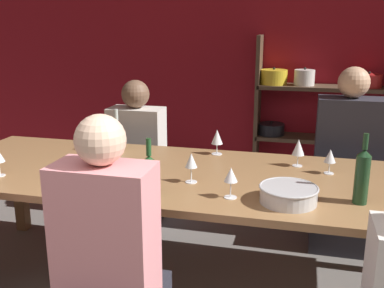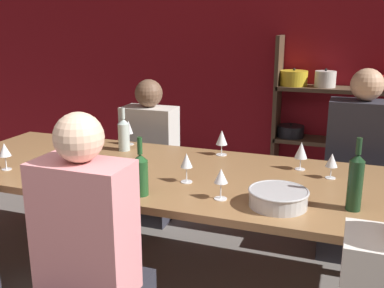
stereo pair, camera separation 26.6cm
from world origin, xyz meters
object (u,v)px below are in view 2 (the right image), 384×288
object	(u,v)px
wine_glass_red_a	(222,138)
mixing_bowl	(278,197)
wine_glass_white_a	(128,128)
dining_table	(186,183)
wine_bottle_green	(124,134)
wine_glass_empty_a	(221,177)
wine_glass_white_e	(332,161)
wine_bottle_amber	(141,173)
person_far_a	(151,167)
person_far_b	(357,187)
wine_bottle_dark	(355,181)
wine_glass_red_b	(301,151)
shelf_unit	(351,133)
wine_glass_white_f	(186,162)
wine_glass_white_d	(5,151)

from	to	relation	value
wine_glass_red_a	mixing_bowl	bearing A→B (deg)	-55.92
wine_glass_white_a	wine_glass_red_a	bearing A→B (deg)	-2.40
dining_table	wine_bottle_green	bearing A→B (deg)	151.65
wine_glass_empty_a	wine_glass_white_e	world-z (taller)	wine_glass_empty_a
wine_bottle_amber	wine_glass_red_a	size ratio (longest dim) A/B	1.80
person_far_a	wine_glass_white_a	bearing A→B (deg)	97.02
person_far_b	wine_bottle_dark	bearing A→B (deg)	88.22
wine_bottle_dark	wine_glass_red_b	distance (m)	0.61
mixing_bowl	wine_glass_white_e	world-z (taller)	wine_glass_white_e
shelf_unit	wine_glass_red_a	xyz separation A→B (m)	(-0.79, -1.49, 0.24)
wine_glass_white_f	wine_glass_red_b	bearing A→B (deg)	38.05
shelf_unit	wine_glass_white_e	bearing A→B (deg)	-92.83
wine_bottle_green	wine_glass_red_a	size ratio (longest dim) A/B	1.77
wine_glass_white_a	wine_glass_red_b	world-z (taller)	wine_glass_white_a
wine_glass_white_d	wine_glass_red_b	size ratio (longest dim) A/B	0.96
wine_glass_white_f	person_far_b	world-z (taller)	person_far_b
shelf_unit	wine_glass_white_d	world-z (taller)	shelf_unit
mixing_bowl	wine_glass_empty_a	xyz separation A→B (m)	(-0.28, -0.01, 0.07)
wine_glass_empty_a	wine_glass_white_d	bearing A→B (deg)	179.62
shelf_unit	mixing_bowl	bearing A→B (deg)	-97.59
wine_bottle_dark	person_far_a	distance (m)	2.02
wine_bottle_dark	wine_glass_white_d	bearing A→B (deg)	-177.78
wine_glass_white_a	person_far_b	world-z (taller)	person_far_b
wine_glass_empty_a	shelf_unit	bearing A→B (deg)	75.47
wine_glass_white_d	wine_glass_red_a	bearing A→B (deg)	33.16
shelf_unit	wine_bottle_green	size ratio (longest dim) A/B	4.97
wine_glass_red_b	wine_glass_white_e	world-z (taller)	wine_glass_red_b
wine_bottle_dark	wine_glass_white_f	xyz separation A→B (m)	(-0.86, 0.09, -0.02)
person_far_b	mixing_bowl	bearing A→B (deg)	72.41
wine_glass_empty_a	wine_glass_white_d	xyz separation A→B (m)	(-1.33, 0.01, 0.00)
wine_bottle_amber	wine_glass_white_a	distance (m)	1.00
dining_table	person_far_a	xyz separation A→B (m)	(-0.67, 0.92, -0.26)
wine_bottle_dark	person_far_a	bearing A→B (deg)	144.06
wine_glass_white_d	person_far_a	distance (m)	1.35
wine_bottle_green	wine_bottle_dark	distance (m)	1.58
wine_glass_red_a	person_far_b	size ratio (longest dim) A/B	0.13
shelf_unit	wine_bottle_amber	distance (m)	2.52
wine_bottle_green	wine_bottle_dark	bearing A→B (deg)	-19.79
shelf_unit	wine_bottle_dark	xyz separation A→B (m)	(0.04, -2.15, 0.27)
wine_bottle_green	wine_glass_white_f	size ratio (longest dim) A/B	1.79
wine_glass_empty_a	wine_glass_white_f	size ratio (longest dim) A/B	0.96
mixing_bowl	wine_glass_empty_a	world-z (taller)	wine_glass_empty_a
shelf_unit	wine_bottle_amber	bearing A→B (deg)	-112.81
wine_bottle_amber	wine_glass_white_f	xyz separation A→B (m)	(0.15, 0.25, 0.00)
wine_bottle_green	wine_glass_white_e	xyz separation A→B (m)	(1.36, -0.11, -0.01)
dining_table	wine_bottle_green	world-z (taller)	wine_bottle_green
shelf_unit	person_far_b	size ratio (longest dim) A/B	1.14
wine_glass_empty_a	person_far_b	bearing A→B (deg)	60.99
wine_bottle_green	person_far_b	xyz separation A→B (m)	(1.52, 0.56, -0.38)
shelf_unit	wine_bottle_green	world-z (taller)	shelf_unit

